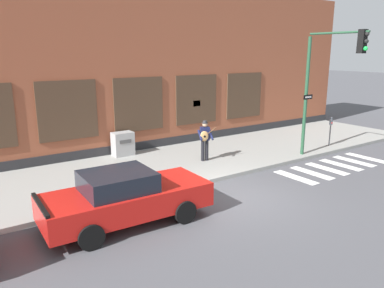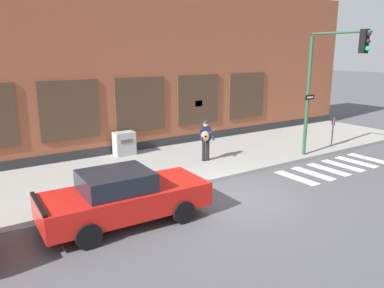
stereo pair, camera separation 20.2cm
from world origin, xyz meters
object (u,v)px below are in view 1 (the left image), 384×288
Objects in this scene: busker at (205,138)px; parking_meter at (331,127)px; traffic_light at (327,73)px; red_car at (125,197)px; utility_box at (123,144)px.

parking_meter is at bearing -11.56° from busker.
traffic_light reaches higher than parking_meter.
traffic_light is 3.72× the size of parking_meter.
red_car is 6.66m from utility_box.
busker is at bearing -48.33° from utility_box.
parking_meter reaches higher than red_car.
parking_meter is (6.66, -1.36, -0.04)m from busker.
busker is at bearing 148.85° from traffic_light.
busker is 0.32× the size of traffic_light.
red_car reaches higher than utility_box.
traffic_light is 3.79m from parking_meter.
utility_box is (-6.80, 5.40, -3.13)m from traffic_light.
parking_meter is at bearing -24.41° from utility_box.
red_car is 12.00m from parking_meter.
busker is at bearing 168.44° from parking_meter.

